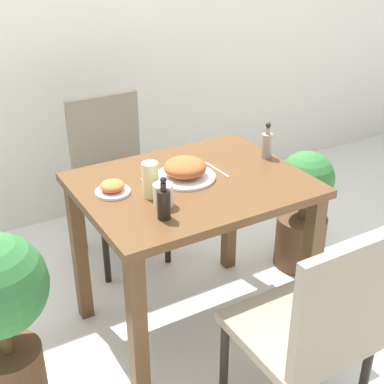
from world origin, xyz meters
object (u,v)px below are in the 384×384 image
(chair_far, at_px, (115,171))
(drink_cup, at_px, (163,195))
(side_plate, at_px, (113,188))
(sauce_bottle, at_px, (164,202))
(juice_glass, at_px, (150,180))
(condiment_bottle, at_px, (267,144))
(potted_plant_left, at_px, (0,311))
(potted_plant_right, at_px, (303,209))
(food_plate, at_px, (185,170))
(chair_near, at_px, (314,327))

(chair_far, distance_m, drink_cup, 0.95)
(side_plate, bearing_deg, sauce_bottle, -72.99)
(juice_glass, bearing_deg, side_plate, 140.70)
(sauce_bottle, xyz_separation_m, condiment_bottle, (0.66, 0.26, 0.00))
(juice_glass, relative_size, potted_plant_left, 0.18)
(chair_far, relative_size, side_plate, 6.35)
(drink_cup, bearing_deg, sauce_bottle, -115.95)
(chair_far, relative_size, drink_cup, 10.06)
(chair_far, height_order, condiment_bottle, condiment_bottle)
(drink_cup, bearing_deg, potted_plant_right, 14.98)
(food_plate, bearing_deg, chair_near, -85.45)
(potted_plant_left, bearing_deg, side_plate, 15.32)
(potted_plant_left, bearing_deg, chair_near, -36.20)
(condiment_bottle, bearing_deg, juice_glass, -172.72)
(side_plate, height_order, condiment_bottle, condiment_bottle)
(condiment_bottle, bearing_deg, chair_near, -115.47)
(potted_plant_right, bearing_deg, condiment_bottle, -165.99)
(chair_near, bearing_deg, chair_far, -86.59)
(chair_near, height_order, chair_far, same)
(food_plate, height_order, potted_plant_right, food_plate)
(chair_near, height_order, drink_cup, chair_near)
(chair_near, relative_size, sauce_bottle, 5.35)
(food_plate, xyz_separation_m, condiment_bottle, (0.43, 0.01, 0.02))
(chair_far, bearing_deg, potted_plant_right, -38.40)
(sauce_bottle, distance_m, potted_plant_left, 0.70)
(side_plate, distance_m, drink_cup, 0.23)
(food_plate, height_order, condiment_bottle, condiment_bottle)
(sauce_bottle, bearing_deg, chair_near, -60.52)
(food_plate, relative_size, potted_plant_right, 0.38)
(side_plate, distance_m, potted_plant_right, 1.17)
(side_plate, distance_m, potted_plant_left, 0.61)
(juice_glass, distance_m, sauce_bottle, 0.18)
(chair_near, bearing_deg, potted_plant_right, -129.73)
(drink_cup, height_order, condiment_bottle, condiment_bottle)
(juice_glass, bearing_deg, drink_cup, -85.74)
(juice_glass, bearing_deg, potted_plant_left, -176.17)
(chair_far, height_order, side_plate, chair_far)
(side_plate, xyz_separation_m, juice_glass, (0.12, -0.10, 0.05))
(chair_far, xyz_separation_m, side_plate, (-0.29, -0.70, 0.27))
(chair_far, xyz_separation_m, juice_glass, (-0.17, -0.80, 0.32))
(chair_near, distance_m, potted_plant_left, 1.10)
(chair_far, height_order, sauce_bottle, sauce_bottle)
(food_plate, relative_size, drink_cup, 2.88)
(side_plate, relative_size, condiment_bottle, 0.84)
(chair_near, bearing_deg, drink_cup, -67.53)
(chair_far, xyz_separation_m, condiment_bottle, (0.46, -0.72, 0.32))
(sauce_bottle, bearing_deg, chair_far, 78.36)
(juice_glass, height_order, sauce_bottle, sauce_bottle)
(drink_cup, bearing_deg, chair_near, -67.53)
(chair_far, distance_m, potted_plant_left, 1.16)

